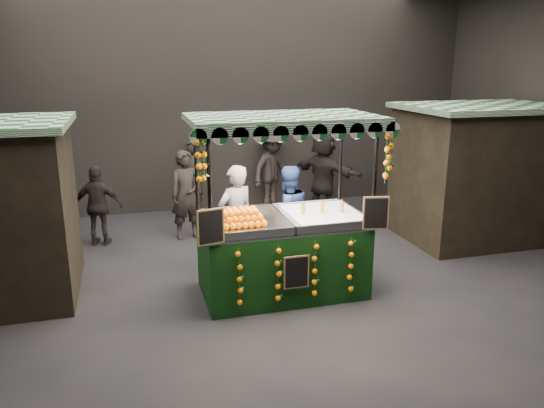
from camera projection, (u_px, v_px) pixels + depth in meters
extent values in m
plane|color=black|center=(284.00, 292.00, 7.95)|extent=(12.00, 12.00, 0.00)
cube|color=black|center=(221.00, 101.00, 11.93)|extent=(12.00, 0.10, 5.00)
cube|color=black|center=(479.00, 175.00, 10.16)|extent=(2.80, 2.00, 2.50)
cube|color=#125223|center=(486.00, 107.00, 9.81)|extent=(3.00, 2.20, 0.10)
cube|color=black|center=(282.00, 258.00, 7.84)|extent=(2.36, 1.29, 1.07)
cube|color=#B0B3B7|center=(282.00, 223.00, 7.69)|extent=(2.36, 1.29, 0.04)
cylinder|color=black|center=(211.00, 229.00, 6.77)|extent=(0.05, 0.05, 2.58)
cylinder|color=black|center=(373.00, 216.00, 7.37)|extent=(0.05, 0.05, 2.58)
cylinder|color=black|center=(198.00, 205.00, 7.91)|extent=(0.05, 0.05, 2.58)
cylinder|color=black|center=(339.00, 195.00, 8.50)|extent=(0.05, 0.05, 2.58)
cube|color=#125223|center=(283.00, 118.00, 7.28)|extent=(2.63, 1.56, 0.09)
cube|color=silver|center=(323.00, 215.00, 7.84)|extent=(1.05, 1.16, 0.09)
cube|color=black|center=(211.00, 227.00, 6.69)|extent=(0.36, 0.10, 0.47)
cube|color=black|center=(376.00, 213.00, 7.30)|extent=(0.36, 0.10, 0.47)
cube|color=black|center=(296.00, 272.00, 7.18)|extent=(0.37, 0.03, 0.47)
imported|color=gray|center=(236.00, 219.00, 8.55)|extent=(0.77, 0.65, 1.79)
imported|color=#2B438B|center=(287.00, 215.00, 8.92)|extent=(0.92, 0.77, 1.71)
imported|color=black|center=(187.00, 195.00, 10.16)|extent=(0.70, 0.52, 1.75)
imported|color=#282221|center=(436.00, 185.00, 11.11)|extent=(0.99, 0.88, 1.70)
imported|color=black|center=(98.00, 206.00, 9.81)|extent=(0.96, 0.59, 1.53)
imported|color=#2D2524|center=(272.00, 169.00, 12.26)|extent=(1.39, 1.24, 1.87)
imported|color=black|center=(4.00, 213.00, 8.80)|extent=(1.08, 1.02, 1.85)
imported|color=black|center=(323.00, 174.00, 11.59)|extent=(1.37, 1.85, 1.94)
imported|color=black|center=(193.00, 177.00, 11.81)|extent=(0.66, 0.74, 1.70)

